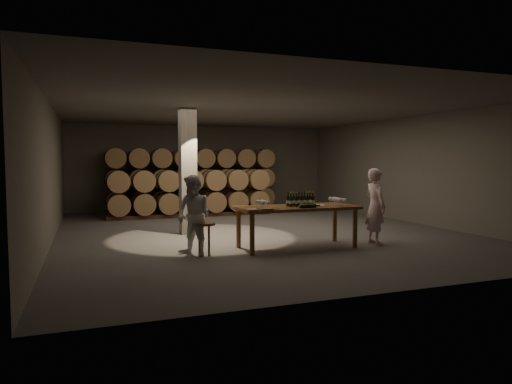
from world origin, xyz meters
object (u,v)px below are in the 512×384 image
object	(u,v)px
bottle_cluster	(300,201)
person_man	(375,206)
tasting_table	(297,211)
person_woman	(194,215)
plate	(318,205)
notebook_near	(265,209)
stool	(206,229)

from	to	relation	value
bottle_cluster	person_man	size ratio (longest dim) A/B	0.35
tasting_table	bottle_cluster	xyz separation A→B (m)	(0.09, 0.02, 0.21)
tasting_table	person_woman	distance (m)	2.26
plate	notebook_near	distance (m)	1.42
tasting_table	bottle_cluster	world-z (taller)	bottle_cluster
tasting_table	person_man	distance (m)	1.86
tasting_table	bottle_cluster	size ratio (longest dim) A/B	4.36
tasting_table	plate	world-z (taller)	plate
plate	bottle_cluster	bearing A→B (deg)	166.83
stool	person_woman	distance (m)	0.36
notebook_near	person_woman	size ratio (longest dim) A/B	0.17
person_woman	tasting_table	bearing A→B (deg)	55.22
bottle_cluster	stool	bearing A→B (deg)	-177.99
notebook_near	stool	distance (m)	1.25
tasting_table	plate	size ratio (longest dim) A/B	9.18
bottle_cluster	notebook_near	size ratio (longest dim) A/B	2.26
tasting_table	stool	distance (m)	2.05
bottle_cluster	stool	xyz separation A→B (m)	(-2.12, -0.07, -0.48)
tasting_table	notebook_near	size ratio (longest dim) A/B	9.84
stool	person_woman	bearing A→B (deg)	174.97
tasting_table	stool	world-z (taller)	tasting_table
stool	tasting_table	bearing A→B (deg)	1.52
stool	person_man	bearing A→B (deg)	-2.06
notebook_near	stool	bearing A→B (deg)	161.18
notebook_near	person_woman	xyz separation A→B (m)	(-1.36, 0.39, -0.12)
person_man	stool	bearing A→B (deg)	88.60
stool	person_woman	world-z (taller)	person_woman
bottle_cluster	person_woman	bearing A→B (deg)	-178.68
tasting_table	bottle_cluster	distance (m)	0.23
tasting_table	person_woman	size ratio (longest dim) A/B	1.63
notebook_near	person_man	world-z (taller)	person_man
bottle_cluster	stool	size ratio (longest dim) A/B	0.93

